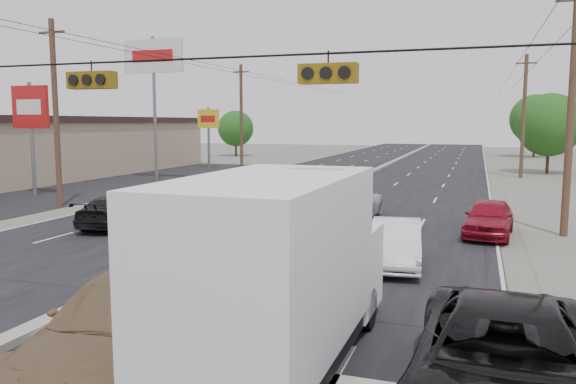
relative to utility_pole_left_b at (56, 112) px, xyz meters
name	(u,v)px	position (x,y,z in m)	size (l,w,h in m)	color
ground	(47,327)	(12.50, -15.00, -5.11)	(200.00, 200.00, 0.00)	#606356
road_surface	(345,185)	(12.50, 15.00, -5.11)	(20.00, 160.00, 0.02)	black
center_median	(345,184)	(12.50, 15.00, -5.01)	(0.50, 160.00, 0.20)	gray
strip_mall	(8,151)	(-13.50, 10.00, -2.81)	(12.00, 42.00, 4.60)	tan
parking_lot	(106,184)	(-4.50, 10.00, -5.11)	(10.00, 42.00, 0.02)	black
utility_pole_left_b	(56,112)	(0.00, 0.00, 0.00)	(1.60, 0.30, 10.00)	#422D1E
utility_pole_left_c	(241,117)	(0.00, 25.00, 0.00)	(1.60, 0.30, 10.00)	#422D1E
utility_pole_right_b	(571,109)	(25.00, 0.00, 0.00)	(1.60, 0.30, 10.00)	#422D1E
utility_pole_right_c	(524,116)	(25.00, 25.00, 0.00)	(1.60, 0.30, 10.00)	#422D1E
traffic_signals	(88,78)	(13.90, -15.00, 0.39)	(25.00, 0.30, 0.54)	black
pole_sign_mid	(31,113)	(-4.50, 3.00, 0.01)	(2.60, 0.25, 7.00)	slate
pole_sign_billboard	(153,65)	(-2.00, 13.00, 3.76)	(5.00, 0.25, 11.00)	slate
pole_sign_far	(208,124)	(-3.50, 25.00, -0.70)	(2.20, 0.25, 6.00)	slate
tree_left_far	(236,128)	(-9.50, 45.00, -1.39)	(4.80, 4.80, 6.12)	#382619
tree_right_mid	(550,125)	(27.50, 30.00, -0.77)	(5.60, 5.60, 7.14)	#382619
tree_right_far	(535,119)	(28.50, 55.00, -0.15)	(6.40, 6.40, 8.16)	#382619
box_truck	(281,270)	(18.22, -15.30, -3.22)	(2.66, 7.30, 3.68)	black
tan_sedan	(128,323)	(15.50, -16.20, -4.24)	(2.44, 6.01, 1.74)	brown
red_sedan	(243,253)	(14.85, -9.30, -4.49)	(1.31, 3.76, 1.24)	#AF140A
black_suv	(505,366)	(22.10, -15.93, -4.24)	(2.89, 6.26, 1.74)	black
queue_car_a	(311,225)	(15.50, -4.12, -4.48)	(1.47, 3.66, 1.25)	black
queue_car_b	(396,244)	(19.20, -6.99, -4.38)	(1.53, 4.40, 1.45)	white
queue_car_c	(350,206)	(16.00, 0.80, -4.41)	(2.30, 4.98, 1.38)	silver
queue_car_e	(489,218)	(22.10, -1.04, -4.36)	(1.76, 4.37, 1.49)	maroon
oncoming_near	(118,211)	(6.64, -4.11, -4.42)	(1.93, 4.75, 1.38)	black
oncoming_far	(285,189)	(11.03, 5.85, -4.39)	(2.37, 5.14, 1.43)	#A4A7AC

